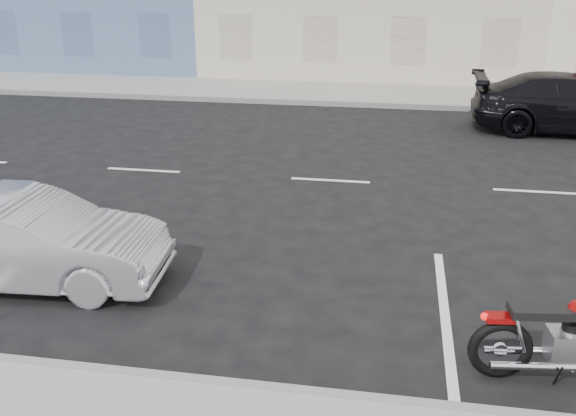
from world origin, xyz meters
TOP-DOWN VIEW (x-y plane):
  - ground at (0.00, 0.00)m, footprint 120.00×120.00m
  - sidewalk_far at (-5.00, 8.70)m, footprint 80.00×3.40m
  - curb_far at (-5.00, 7.00)m, footprint 80.00×0.12m
  - sedan_silver at (-5.65, -5.06)m, footprint 3.92×1.59m
  - car_far at (3.72, 4.91)m, footprint 5.19×2.25m

SIDE VIEW (x-z plane):
  - ground at x=0.00m, z-range 0.00..0.00m
  - sidewalk_far at x=-5.00m, z-range 0.00..0.15m
  - curb_far at x=-5.00m, z-range 0.00..0.16m
  - sedan_silver at x=-5.65m, z-range 0.00..1.26m
  - car_far at x=3.72m, z-range 0.00..1.49m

